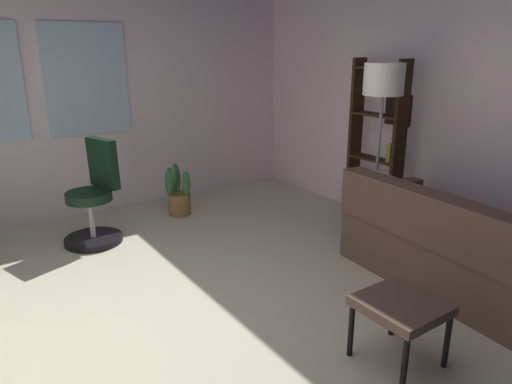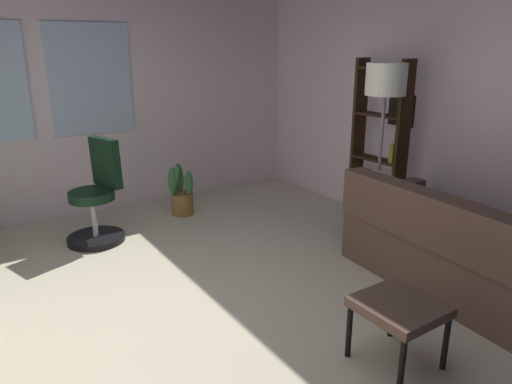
% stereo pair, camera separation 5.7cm
% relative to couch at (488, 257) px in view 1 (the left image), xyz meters
% --- Properties ---
extents(ground_plane, '(5.43, 5.67, 0.10)m').
position_rel_couch_xyz_m(ground_plane, '(-2.07, 0.86, -0.35)').
color(ground_plane, beige).
extents(wall_back_with_windows, '(5.43, 0.12, 2.77)m').
position_rel_couch_xyz_m(wall_back_with_windows, '(-2.08, 3.75, 1.09)').
color(wall_back_with_windows, silver).
rests_on(wall_back_with_windows, ground_plane).
extents(wall_right_with_frames, '(0.12, 5.67, 2.77)m').
position_rel_couch_xyz_m(wall_right_with_frames, '(0.70, 0.86, 1.09)').
color(wall_right_with_frames, silver).
rests_on(wall_right_with_frames, ground_plane).
extents(couch, '(1.61, 2.13, 0.83)m').
position_rel_couch_xyz_m(couch, '(0.00, 0.00, 0.00)').
color(couch, brown).
rests_on(couch, ground_plane).
extents(footstool, '(0.45, 0.47, 0.42)m').
position_rel_couch_xyz_m(footstool, '(-1.27, -0.17, 0.06)').
color(footstool, brown).
rests_on(footstool, ground_plane).
extents(office_chair, '(0.57, 0.56, 1.03)m').
position_rel_couch_xyz_m(office_chair, '(-2.22, 2.78, 0.10)').
color(office_chair, black).
rests_on(office_chair, ground_plane).
extents(bookshelf, '(0.18, 0.64, 1.77)m').
position_rel_couch_xyz_m(bookshelf, '(0.43, 1.58, 0.47)').
color(bookshelf, black).
rests_on(bookshelf, ground_plane).
extents(floor_lamp, '(0.36, 0.36, 1.74)m').
position_rel_couch_xyz_m(floor_lamp, '(-0.05, 1.13, 1.18)').
color(floor_lamp, slate).
rests_on(floor_lamp, ground_plane).
extents(potted_plant, '(0.31, 0.32, 0.61)m').
position_rel_couch_xyz_m(potted_plant, '(-1.22, 3.03, -0.05)').
color(potted_plant, olive).
rests_on(potted_plant, ground_plane).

